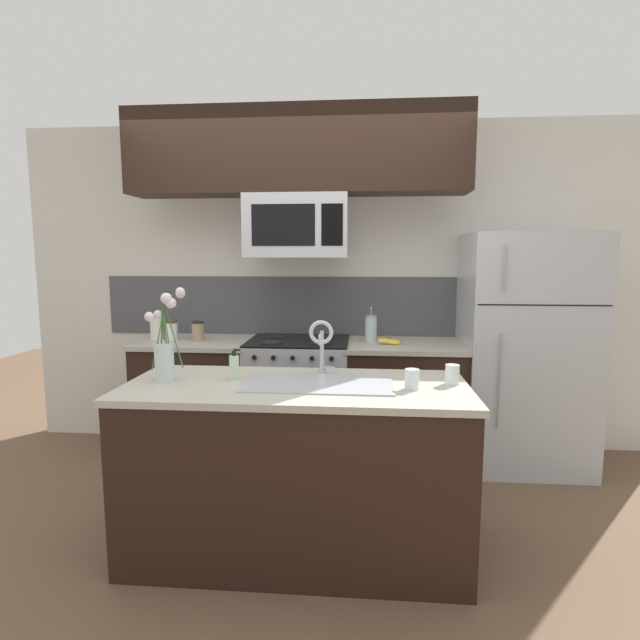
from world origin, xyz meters
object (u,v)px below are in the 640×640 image
object	(u,v)px
refrigerator	(524,351)
french_press	(371,328)
sink_faucet	(321,340)
storage_jar_short	(198,331)
drinking_glass	(412,379)
microwave	(297,227)
stove_range	(299,399)
dish_soap_bottle	(234,367)
spare_glass	(452,375)
storage_jar_medium	(172,330)
flower_vase	(165,350)
banana_bunch	(389,341)
storage_jar_tall	(157,326)

from	to	relation	value
refrigerator	french_press	size ratio (longest dim) A/B	6.44
french_press	sink_faucet	xyz separation A→B (m)	(-0.29, -1.11, 0.10)
storage_jar_short	drinking_glass	distance (m)	1.98
microwave	french_press	bearing A→B (deg)	8.38
stove_range	french_press	size ratio (longest dim) A/B	3.48
dish_soap_bottle	spare_glass	distance (m)	1.13
storage_jar_medium	drinking_glass	world-z (taller)	storage_jar_medium
flower_vase	sink_faucet	bearing A→B (deg)	13.67
spare_glass	flower_vase	size ratio (longest dim) A/B	0.21
stove_range	french_press	world-z (taller)	french_press
microwave	french_press	xyz separation A→B (m)	(0.55, 0.08, -0.76)
stove_range	banana_bunch	xyz separation A→B (m)	(0.68, -0.06, 0.47)
microwave	drinking_glass	xyz separation A→B (m)	(0.73, -1.28, -0.81)
storage_jar_short	refrigerator	bearing A→B (deg)	0.97
microwave	storage_jar_short	bearing A→B (deg)	-179.95
stove_range	flower_vase	distance (m)	1.49
stove_range	spare_glass	xyz separation A→B (m)	(0.94, -1.19, 0.50)
banana_bunch	french_press	size ratio (longest dim) A/B	0.71
refrigerator	drinking_glass	bearing A→B (deg)	-125.54
banana_bunch	dish_soap_bottle	xyz separation A→B (m)	(-0.87, -1.13, 0.05)
dish_soap_bottle	stove_range	bearing A→B (deg)	81.04
storage_jar_medium	sink_faucet	world-z (taller)	sink_faucet
refrigerator	storage_jar_medium	world-z (taller)	refrigerator
storage_jar_short	drinking_glass	size ratio (longest dim) A/B	1.48
storage_jar_tall	flower_vase	bearing A→B (deg)	-65.24
storage_jar_short	flower_vase	world-z (taller)	flower_vase
storage_jar_tall	storage_jar_medium	xyz separation A→B (m)	(0.12, -0.01, -0.03)
stove_range	banana_bunch	bearing A→B (deg)	-5.00
storage_jar_medium	dish_soap_bottle	distance (m)	1.45
microwave	spare_glass	distance (m)	1.71
drinking_glass	flower_vase	xyz separation A→B (m)	(-1.26, 0.06, 0.12)
refrigerator	storage_jar_tall	xyz separation A→B (m)	(-2.80, 0.00, 0.15)
storage_jar_medium	dish_soap_bottle	bearing A→B (deg)	-55.99
storage_jar_short	sink_faucet	xyz separation A→B (m)	(1.04, -1.03, 0.12)
spare_glass	french_press	bearing A→B (deg)	107.41
refrigerator	sink_faucet	distance (m)	1.79
refrigerator	storage_jar_medium	bearing A→B (deg)	-179.83
banana_bunch	flower_vase	world-z (taller)	flower_vase
sink_faucet	drinking_glass	world-z (taller)	sink_faucet
banana_bunch	flower_vase	bearing A→B (deg)	-135.73
stove_range	french_press	bearing A→B (deg)	6.23
stove_range	flower_vase	size ratio (longest dim) A/B	1.90
microwave	french_press	world-z (taller)	microwave
french_press	storage_jar_medium	bearing A→B (deg)	-178.22
microwave	flower_vase	bearing A→B (deg)	-113.55
storage_jar_short	banana_bunch	distance (m)	1.46
microwave	dish_soap_bottle	world-z (taller)	microwave
spare_glass	banana_bunch	bearing A→B (deg)	102.86
microwave	spare_glass	world-z (taller)	microwave
storage_jar_short	flower_vase	size ratio (longest dim) A/B	0.31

